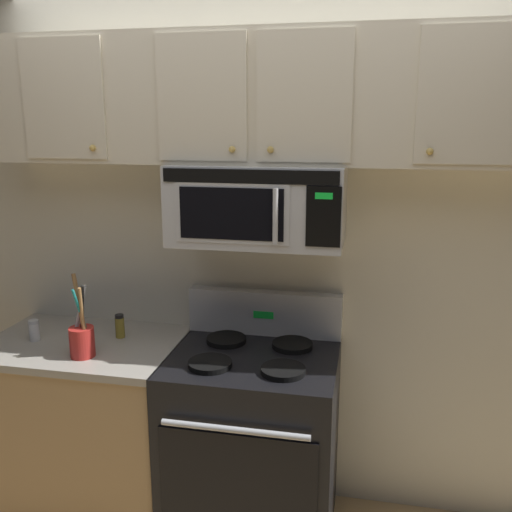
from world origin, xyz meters
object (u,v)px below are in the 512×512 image
(utensil_crock_red, at_px, (82,337))
(over_range_microwave, at_px, (258,204))
(stove_range, at_px, (253,441))
(spice_jar, at_px, (120,326))
(salt_shaker, at_px, (34,330))

(utensil_crock_red, bearing_deg, over_range_microwave, 19.77)
(stove_range, height_order, utensil_crock_red, utensil_crock_red)
(over_range_microwave, height_order, utensil_crock_red, over_range_microwave)
(over_range_microwave, distance_m, spice_jar, 0.92)
(utensil_crock_red, relative_size, spice_jar, 3.27)
(over_range_microwave, height_order, spice_jar, over_range_microwave)
(spice_jar, bearing_deg, over_range_microwave, 2.15)
(salt_shaker, xyz_separation_m, spice_jar, (0.39, 0.12, 0.01))
(stove_range, bearing_deg, spice_jar, 172.47)
(stove_range, distance_m, salt_shaker, 1.18)
(utensil_crock_red, height_order, spice_jar, utensil_crock_red)
(salt_shaker, relative_size, spice_jar, 0.88)
(over_range_microwave, relative_size, salt_shaker, 7.39)
(stove_range, relative_size, over_range_microwave, 1.47)
(stove_range, height_order, spice_jar, stove_range)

